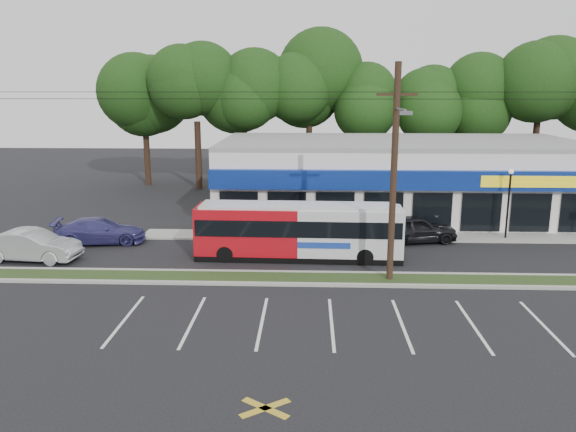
{
  "coord_description": "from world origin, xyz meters",
  "views": [
    {
      "loc": [
        -0.8,
        -24.25,
        8.85
      ],
      "look_at": [
        -1.94,
        5.0,
        2.18
      ],
      "focal_mm": 35.0,
      "sensor_mm": 36.0,
      "label": 1
    }
  ],
  "objects_px": {
    "car_silver": "(32,246)",
    "pedestrian_a": "(359,233)",
    "metrobus": "(299,230)",
    "car_blue": "(100,231)",
    "utility_pole": "(391,167)",
    "pedestrian_b": "(359,237)",
    "lamp_post": "(509,196)",
    "car_dark": "(415,229)"
  },
  "relations": [
    {
      "from": "pedestrian_a",
      "to": "pedestrian_b",
      "type": "distance_m",
      "value": 0.26
    },
    {
      "from": "lamp_post",
      "to": "car_blue",
      "type": "xyz_separation_m",
      "value": [
        -24.0,
        -1.8,
        -1.92
      ]
    },
    {
      "from": "pedestrian_b",
      "to": "lamp_post",
      "type": "bearing_deg",
      "value": -153.45
    },
    {
      "from": "utility_pole",
      "to": "car_dark",
      "type": "relative_size",
      "value": 10.33
    },
    {
      "from": "car_silver",
      "to": "pedestrian_b",
      "type": "distance_m",
      "value": 17.54
    },
    {
      "from": "metrobus",
      "to": "pedestrian_b",
      "type": "bearing_deg",
      "value": 28.78
    },
    {
      "from": "car_dark",
      "to": "lamp_post",
      "type": "bearing_deg",
      "value": -92.62
    },
    {
      "from": "lamp_post",
      "to": "car_blue",
      "type": "relative_size",
      "value": 0.82
    },
    {
      "from": "car_blue",
      "to": "pedestrian_a",
      "type": "bearing_deg",
      "value": -102.57
    },
    {
      "from": "car_dark",
      "to": "car_blue",
      "type": "distance_m",
      "value": 18.43
    },
    {
      "from": "metrobus",
      "to": "car_blue",
      "type": "xyz_separation_m",
      "value": [
        -11.65,
        2.5,
        -0.8
      ]
    },
    {
      "from": "car_dark",
      "to": "car_silver",
      "type": "xyz_separation_m",
      "value": [
        -20.74,
        -4.4,
        -0.0
      ]
    },
    {
      "from": "lamp_post",
      "to": "car_blue",
      "type": "distance_m",
      "value": 24.14
    },
    {
      "from": "car_silver",
      "to": "pedestrian_a",
      "type": "relative_size",
      "value": 2.53
    },
    {
      "from": "car_blue",
      "to": "pedestrian_a",
      "type": "xyz_separation_m",
      "value": [
        15.0,
        -0.88,
        0.24
      ]
    },
    {
      "from": "car_silver",
      "to": "pedestrian_b",
      "type": "bearing_deg",
      "value": -76.25
    },
    {
      "from": "car_dark",
      "to": "car_silver",
      "type": "height_order",
      "value": "car_dark"
    },
    {
      "from": "metrobus",
      "to": "pedestrian_b",
      "type": "height_order",
      "value": "metrobus"
    },
    {
      "from": "utility_pole",
      "to": "car_dark",
      "type": "height_order",
      "value": "utility_pole"
    },
    {
      "from": "pedestrian_b",
      "to": "car_dark",
      "type": "bearing_deg",
      "value": -143.3
    },
    {
      "from": "metrobus",
      "to": "car_dark",
      "type": "distance_m",
      "value": 7.6
    },
    {
      "from": "utility_pole",
      "to": "pedestrian_b",
      "type": "xyz_separation_m",
      "value": [
        -0.83,
        5.3,
        -4.67
      ]
    },
    {
      "from": "lamp_post",
      "to": "pedestrian_b",
      "type": "relative_size",
      "value": 2.84
    },
    {
      "from": "car_silver",
      "to": "pedestrian_b",
      "type": "height_order",
      "value": "car_silver"
    },
    {
      "from": "car_silver",
      "to": "pedestrian_b",
      "type": "relative_size",
      "value": 3.33
    },
    {
      "from": "metrobus",
      "to": "pedestrian_a",
      "type": "xyz_separation_m",
      "value": [
        3.35,
        1.62,
        -0.56
      ]
    },
    {
      "from": "car_blue",
      "to": "lamp_post",
      "type": "bearing_deg",
      "value": -94.93
    },
    {
      "from": "car_dark",
      "to": "pedestrian_a",
      "type": "distance_m",
      "value": 3.85
    },
    {
      "from": "utility_pole",
      "to": "pedestrian_a",
      "type": "height_order",
      "value": "utility_pole"
    },
    {
      "from": "lamp_post",
      "to": "pedestrian_b",
      "type": "bearing_deg",
      "value": -164.05
    },
    {
      "from": "metrobus",
      "to": "car_blue",
      "type": "bearing_deg",
      "value": 169.38
    },
    {
      "from": "lamp_post",
      "to": "car_dark",
      "type": "relative_size",
      "value": 0.88
    },
    {
      "from": "metrobus",
      "to": "car_silver",
      "type": "relative_size",
      "value": 2.19
    },
    {
      "from": "car_blue",
      "to": "pedestrian_a",
      "type": "distance_m",
      "value": 15.03
    },
    {
      "from": "car_blue",
      "to": "pedestrian_b",
      "type": "distance_m",
      "value": 15.02
    },
    {
      "from": "lamp_post",
      "to": "pedestrian_a",
      "type": "relative_size",
      "value": 2.16
    },
    {
      "from": "pedestrian_b",
      "to": "pedestrian_a",
      "type": "bearing_deg",
      "value": 100.6
    },
    {
      "from": "car_silver",
      "to": "pedestrian_a",
      "type": "distance_m",
      "value": 17.53
    },
    {
      "from": "utility_pole",
      "to": "pedestrian_a",
      "type": "distance_m",
      "value": 6.88
    },
    {
      "from": "lamp_post",
      "to": "pedestrian_a",
      "type": "bearing_deg",
      "value": -163.44
    },
    {
      "from": "lamp_post",
      "to": "metrobus",
      "type": "xyz_separation_m",
      "value": [
        -12.35,
        -4.3,
        -1.12
      ]
    },
    {
      "from": "utility_pole",
      "to": "pedestrian_b",
      "type": "height_order",
      "value": "utility_pole"
    }
  ]
}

